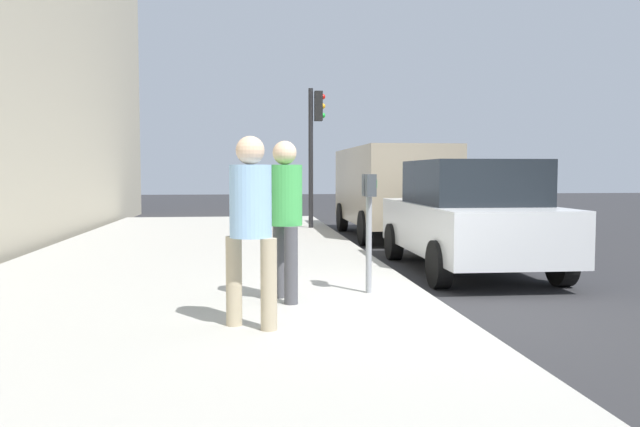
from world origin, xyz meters
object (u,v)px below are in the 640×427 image
object	(u,v)px
pedestrian_bystander	(251,216)
parked_van_far	(391,186)
traffic_signal	(315,134)
parked_sedan_near	(468,216)
parking_meter	(369,208)
pedestrian_at_meter	(285,207)

from	to	relation	value
pedestrian_bystander	parked_van_far	world-z (taller)	parked_van_far
traffic_signal	parked_sedan_near	bearing A→B (deg)	-165.29
parking_meter	traffic_signal	world-z (taller)	traffic_signal
parked_sedan_near	pedestrian_at_meter	bearing A→B (deg)	131.16
pedestrian_at_meter	pedestrian_bystander	distance (m)	1.25
pedestrian_at_meter	parked_sedan_near	world-z (taller)	pedestrian_at_meter
pedestrian_bystander	parking_meter	bearing A→B (deg)	-7.90
pedestrian_bystander	parked_sedan_near	bearing A→B (deg)	-7.49
parking_meter	traffic_signal	size ratio (longest dim) A/B	0.39
parked_sedan_near	parked_van_far	size ratio (longest dim) A/B	0.85
traffic_signal	parking_meter	bearing A→B (deg)	178.04
parked_sedan_near	traffic_signal	world-z (taller)	traffic_signal
traffic_signal	pedestrian_bystander	bearing A→B (deg)	170.82
pedestrian_at_meter	traffic_signal	world-z (taller)	traffic_signal
parked_van_far	traffic_signal	world-z (taller)	traffic_signal
parking_meter	pedestrian_bystander	bearing A→B (deg)	137.91
parked_van_far	pedestrian_at_meter	bearing A→B (deg)	159.45
pedestrian_bystander	parked_sedan_near	size ratio (longest dim) A/B	0.40
parked_sedan_near	traffic_signal	xyz separation A→B (m)	(6.66, 1.75, 1.68)
parking_meter	parked_sedan_near	bearing A→B (deg)	-41.41
parked_sedan_near	pedestrian_bystander	bearing A→B (deg)	138.32
parking_meter	parked_sedan_near	world-z (taller)	parked_sedan_near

